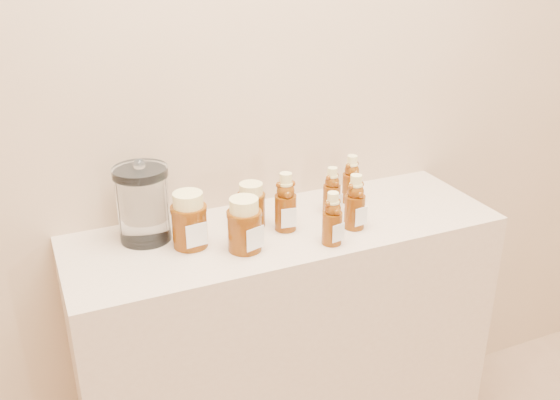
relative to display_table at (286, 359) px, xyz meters
name	(u,v)px	position (x,y,z in m)	size (l,w,h in m)	color
wall_back	(257,49)	(0.00, 0.20, 0.90)	(3.50, 0.02, 2.70)	tan
display_table	(286,359)	(0.00, 0.00, 0.00)	(1.20, 0.40, 0.90)	#C4AA8F
bear_bottle_back_left	(286,198)	(-0.01, -0.01, 0.54)	(0.06, 0.06, 0.19)	#572506
bear_bottle_back_mid	(332,188)	(0.16, 0.03, 0.53)	(0.05, 0.05, 0.16)	#572506
bear_bottle_back_right	(352,176)	(0.25, 0.08, 0.53)	(0.06, 0.06, 0.16)	#572506
bear_bottle_front_left	(332,215)	(0.07, -0.13, 0.53)	(0.06, 0.06, 0.16)	#572506
bear_bottle_front_right	(355,198)	(0.17, -0.08, 0.54)	(0.06, 0.06, 0.18)	#572506
honey_jar_left	(189,220)	(-0.27, 0.00, 0.52)	(0.09, 0.09, 0.15)	#572506
honey_jar_back	(251,205)	(-0.08, 0.05, 0.51)	(0.08, 0.08, 0.12)	#572506
honey_jar_front	(244,224)	(-0.15, -0.07, 0.52)	(0.09, 0.09, 0.14)	#572506
glass_canister	(143,201)	(-0.37, 0.09, 0.56)	(0.14, 0.14, 0.22)	white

